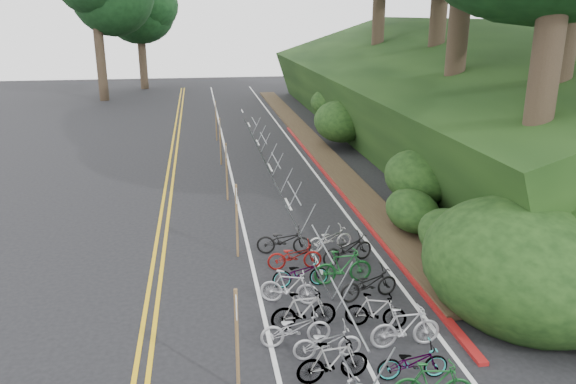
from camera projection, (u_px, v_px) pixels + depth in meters
The scene contains 10 objects.
ground at pixel (229, 341), 13.83m from camera, with size 120.00×120.00×0.00m, color black.
road_markings at pixel (230, 206), 23.42m from camera, with size 7.47×80.00×0.01m.
red_curb at pixel (337, 186), 25.96m from camera, with size 0.25×28.00×0.10m, color maroon.
embankment at pixel (430, 105), 32.91m from camera, with size 14.30×48.14×9.11m.
bike_rack_front at pixel (347, 323), 12.86m from camera, with size 1.19×3.33×1.26m.
bike_racks_rest at pixel (276, 166), 26.25m from camera, with size 1.14×23.00×1.17m.
signpost_near at pixel (237, 334), 11.59m from camera, with size 0.08×0.40×2.40m.
signposts_rest at pixel (223, 151), 26.65m from camera, with size 0.08×18.40×2.50m.
bike_front at pixel (296, 328), 13.52m from camera, with size 1.73×0.60×0.91m, color #9E9EA3.
bike_valet at pixel (337, 295), 15.09m from camera, with size 3.41×10.03×1.07m.
Camera 1 is at (-0.46, -12.14, 7.70)m, focal length 35.00 mm.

